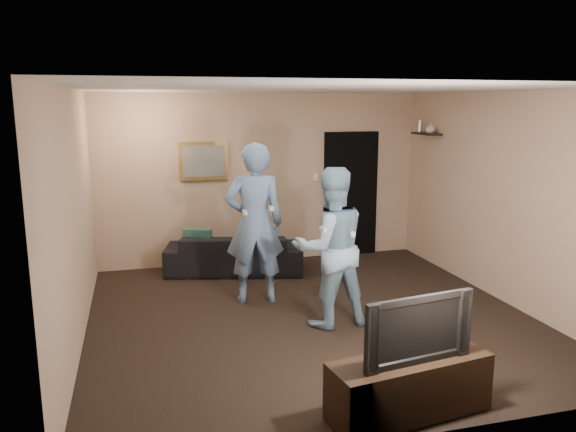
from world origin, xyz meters
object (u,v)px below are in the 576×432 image
object	(u,v)px
sofa	(235,253)
tv_console	(409,386)
wii_player_right	(330,247)
television	(412,326)
wii_player_left	(254,223)

from	to	relation	value
sofa	tv_console	distance (m)	4.25
wii_player_right	television	bearing A→B (deg)	-90.57
sofa	wii_player_right	size ratio (longest dim) A/B	1.11
television	wii_player_left	world-z (taller)	wii_player_left
sofa	tv_console	xyz separation A→B (m)	(0.66, -4.20, -0.04)
wii_player_left	sofa	bearing A→B (deg)	91.69
television	wii_player_right	bearing A→B (deg)	81.07
wii_player_left	wii_player_right	world-z (taller)	wii_player_left
wii_player_left	tv_console	bearing A→B (deg)	-77.92
television	sofa	bearing A→B (deg)	90.63
television	wii_player_right	xyz separation A→B (m)	(0.02, 1.96, 0.13)
television	wii_player_right	size ratio (longest dim) A/B	0.53
tv_console	wii_player_left	xyz separation A→B (m)	(-0.63, 2.93, 0.74)
television	wii_player_left	distance (m)	3.00
television	wii_player_left	xyz separation A→B (m)	(-0.63, 2.93, 0.24)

